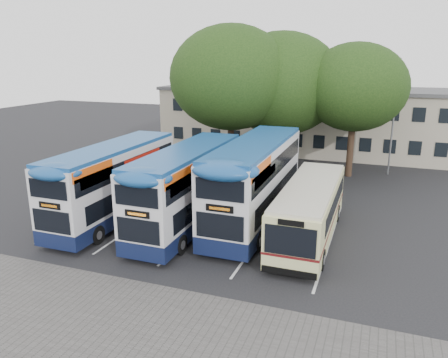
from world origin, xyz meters
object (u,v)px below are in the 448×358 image
Objects in this scene: tree_left at (231,78)px; bus_dd_mid at (188,184)px; tree_mid at (282,84)px; bus_dd_right at (255,178)px; bus_single at (310,207)px; lamp_post at (394,111)px; bus_dd_left at (114,179)px; tree_right at (355,87)px.

tree_left reaches higher than bus_dd_mid.
tree_left reaches higher than tree_mid.
bus_single is at bearing -19.47° from bus_dd_right.
lamp_post reaches higher than bus_dd_left.
bus_dd_mid is at bearing -124.00° from lamp_post.
bus_dd_left is 4.47m from bus_dd_mid.
tree_right is 19.18m from bus_dd_left.
bus_dd_left is 8.06m from bus_dd_right.
lamp_post is 15.65m from bus_dd_right.
tree_mid is (3.43, 2.60, -0.53)m from tree_left.
lamp_post is 21.96m from bus_dd_left.
tree_right is 14.28m from bus_single.
bus_single is at bearing -94.04° from tree_right.
bus_dd_mid is at bearing -174.42° from bus_single.
bus_dd_mid is 1.07× the size of bus_single.
bus_single is (3.27, -1.16, -0.93)m from bus_dd_right.
lamp_post is at bearing 56.00° from bus_dd_mid.
tree_mid reaches higher than bus_dd_left.
bus_single is (4.79, -13.76, -5.35)m from tree_mid.
tree_right reaches higher than bus_dd_mid.
bus_dd_right reaches higher than bus_dd_left.
lamp_post is 3.81m from tree_right.
lamp_post is at bearing 46.88° from bus_dd_left.
bus_single is (-3.88, -14.85, -3.42)m from lamp_post.
tree_left is at bearing -167.08° from tree_right.
bus_dd_right is at bearing -117.56° from lamp_post.
bus_dd_mid is (-1.78, -14.40, -4.58)m from tree_mid.
lamp_post is 0.87× the size of bus_dd_left.
tree_mid is at bearing 82.94° from bus_dd_mid.
tree_right is at bearing 61.62° from bus_dd_mid.
tree_left reaches higher than bus_dd_left.
tree_left is at bearing -142.81° from tree_mid.
bus_dd_mid is 0.94× the size of bus_dd_right.
tree_left is 13.55m from bus_dd_left.
lamp_post is 0.78× the size of tree_left.
tree_mid is at bearing 96.87° from bus_dd_right.
bus_dd_left is at bearing -133.12° from lamp_post.
bus_dd_left is (-6.23, -14.81, -4.62)m from tree_mid.
tree_mid is at bearing 109.18° from bus_single.
lamp_post is 15.73m from bus_single.
lamp_post is at bearing 17.00° from tree_left.
tree_mid is 15.52m from bus_single.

